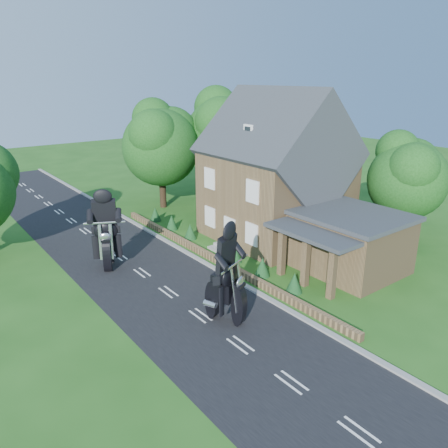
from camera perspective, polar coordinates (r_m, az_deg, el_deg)
ground at (r=21.26m, az=-3.11°, el=-11.89°), size 120.00×120.00×0.00m
road at (r=21.25m, az=-3.11°, el=-11.86°), size 7.00×80.00×0.02m
kerb at (r=23.20m, az=4.45°, el=-8.95°), size 0.30×80.00×0.12m
garden_wall at (r=27.03m, az=-1.56°, el=-4.38°), size 0.30×22.00×0.40m
house at (r=30.30m, az=6.84°, el=6.29°), size 9.54×8.64×10.24m
annex at (r=26.29m, az=15.93°, el=-2.14°), size 7.05×5.94×3.44m
tree_annex_side at (r=31.89m, az=23.11°, el=6.19°), size 5.64×5.20×7.48m
tree_house_right at (r=36.31m, az=11.11°, el=9.51°), size 6.51×6.00×8.40m
tree_behind_house at (r=39.95m, az=0.55°, el=12.18°), size 7.81×7.20×10.08m
tree_behind_left at (r=37.51m, az=-7.81°, el=10.82°), size 6.94×6.40×9.16m
shrub_a at (r=23.38m, az=9.17°, el=-7.57°), size 0.90×0.90×1.10m
shrub_b at (r=24.98m, az=5.03°, el=-5.60°), size 0.90×0.90×1.10m
shrub_c at (r=26.72m, az=1.43°, el=-3.85°), size 0.90×0.90×1.10m
shrub_d at (r=30.51m, az=-4.44°, el=-0.96°), size 0.90×0.90×1.10m
shrub_e at (r=32.53m, az=-6.85°, el=0.23°), size 0.90×0.90×1.10m
shrub_f at (r=34.61m, az=-8.97°, el=1.28°), size 0.90×0.90×1.10m
motorcycle_lead at (r=20.47m, az=0.26°, el=-10.78°), size 0.97×1.62×1.47m
motorcycle_follow at (r=26.80m, az=-14.88°, el=-4.05°), size 1.06×1.56×1.45m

